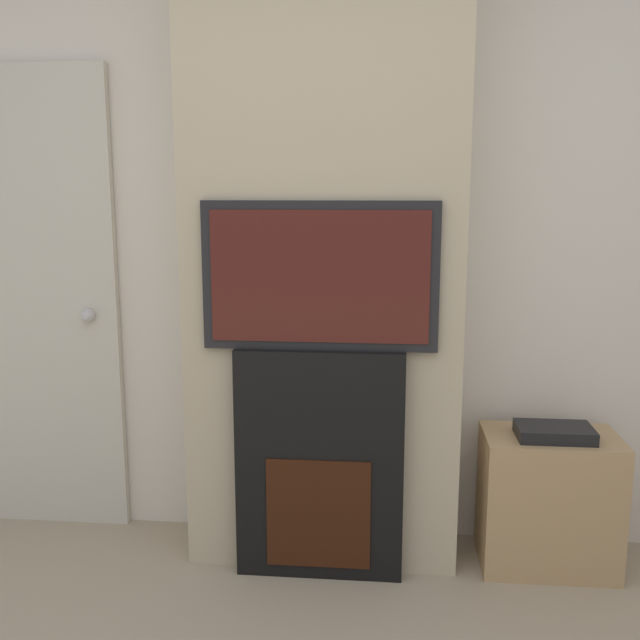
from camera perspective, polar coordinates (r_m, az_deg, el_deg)
name	(u,v)px	position (r m, az deg, el deg)	size (l,w,h in m)	color
wall_back	(329,229)	(3.04, 0.70, 7.30)	(6.00, 0.06, 2.70)	silver
chimney_breast	(324,232)	(2.83, 0.34, 7.07)	(1.08, 0.35, 2.70)	#BCAD8E
fireplace	(320,463)	(2.85, 0.00, -11.39)	(0.65, 0.15, 0.92)	black
television	(320,276)	(2.67, -0.01, 3.53)	(0.89, 0.07, 0.56)	black
media_stand	(548,499)	(3.11, 17.79, -13.46)	(0.53, 0.34, 0.60)	tan
entry_door	(29,304)	(3.40, -22.22, 1.19)	(0.81, 0.09, 2.03)	beige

